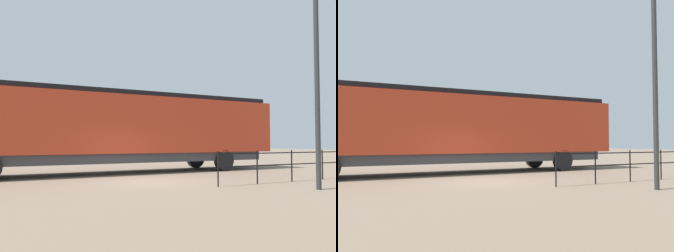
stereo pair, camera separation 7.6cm
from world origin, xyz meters
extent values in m
plane|color=#84705B|center=(0.00, 0.00, 0.00)|extent=(120.00, 120.00, 0.00)
cube|color=red|center=(-4.20, 0.27, 2.37)|extent=(3.06, 17.67, 2.73)
cube|color=black|center=(-4.20, 7.94, 1.96)|extent=(2.94, 2.34, 1.91)
cube|color=black|center=(-4.20, 0.27, 3.85)|extent=(2.75, 16.97, 0.24)
cube|color=#38383D|center=(-4.20, 0.27, 0.78)|extent=(2.75, 16.26, 0.45)
cylinder|color=black|center=(-5.58, 5.93, 0.55)|extent=(0.30, 1.10, 1.10)
cylinder|color=black|center=(-2.82, 5.93, 0.55)|extent=(0.30, 1.10, 1.10)
cylinder|color=#2D2D2D|center=(4.82, 3.85, 3.49)|extent=(0.16, 0.16, 6.99)
cube|color=black|center=(2.67, 4.99, 1.12)|extent=(0.04, 7.06, 0.04)
cube|color=black|center=(2.67, 4.99, 0.67)|extent=(0.04, 7.06, 0.04)
cylinder|color=black|center=(2.67, 1.46, 0.61)|extent=(0.05, 0.05, 1.21)
cylinder|color=black|center=(2.67, 3.22, 0.61)|extent=(0.05, 0.05, 1.21)
cylinder|color=black|center=(2.67, 4.99, 0.61)|extent=(0.05, 0.05, 1.21)
cylinder|color=black|center=(2.67, 6.75, 0.61)|extent=(0.05, 0.05, 1.21)
camera|label=1|loc=(12.84, -6.10, 1.52)|focal=39.23mm
camera|label=2|loc=(12.88, -6.03, 1.52)|focal=39.23mm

